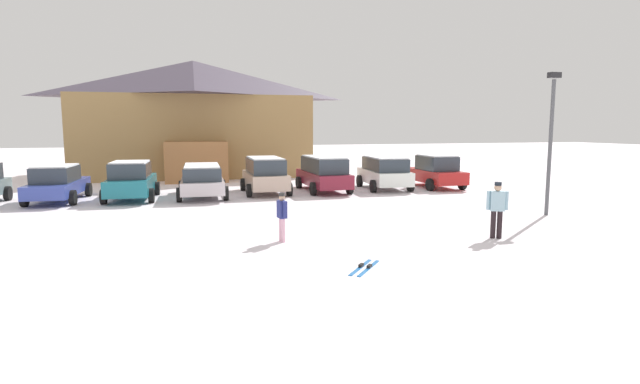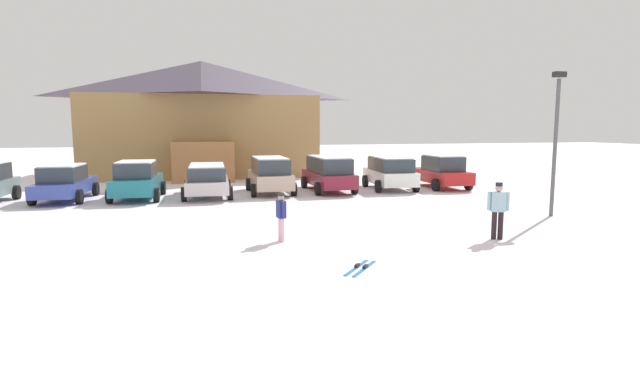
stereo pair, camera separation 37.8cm
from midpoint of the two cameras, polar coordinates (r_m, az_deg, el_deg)
The scene contains 13 objects.
ground at distance 9.89m, azimuth 13.28°, elevation -11.99°, with size 160.00×160.00×0.00m, color white.
ski_lodge at distance 36.21m, azimuth -12.99°, elevation 8.34°, with size 15.71×12.33×7.79m.
parked_blue_hatchback at distance 24.84m, azimuth -26.78°, elevation 1.00°, with size 2.33×4.63×1.61m.
parked_teal_hatchback at distance 24.07m, azimuth -19.76°, elevation 1.31°, with size 2.37×4.38×1.74m.
parked_silver_wagon at distance 23.97m, azimuth -12.33°, elevation 1.47°, with size 2.43×4.81×1.51m.
parked_beige_suv at distance 24.72m, azimuth -5.29°, elevation 2.06°, with size 2.21×4.19×1.78m.
parked_maroon_van at distance 25.39m, azimuth 1.39°, elevation 2.23°, with size 2.11×4.74×1.78m.
parked_white_suv at distance 26.42m, azimuth 8.40°, elevation 2.28°, with size 2.50×4.28×1.71m.
parked_red_sedan at distance 27.61m, azimuth 14.09°, elevation 2.27°, with size 2.19×4.24×1.77m.
skier_teen_in_navy_coat at distance 14.22m, azimuth -3.71°, elevation -2.54°, with size 0.25×0.52×1.41m.
skier_adult_in_blue_parka at distance 15.41m, azimuth 20.35°, elevation -1.66°, with size 0.57×0.39×1.67m.
pair_of_skis at distance 11.75m, azimuth 5.61°, elevation -8.58°, with size 1.14×1.28×0.08m.
lamp_post at distance 20.07m, azimuth 25.83°, elevation 5.82°, with size 0.44×0.24×5.21m.
Camera 2 is at (-4.37, -8.21, 3.26)m, focal length 28.00 mm.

